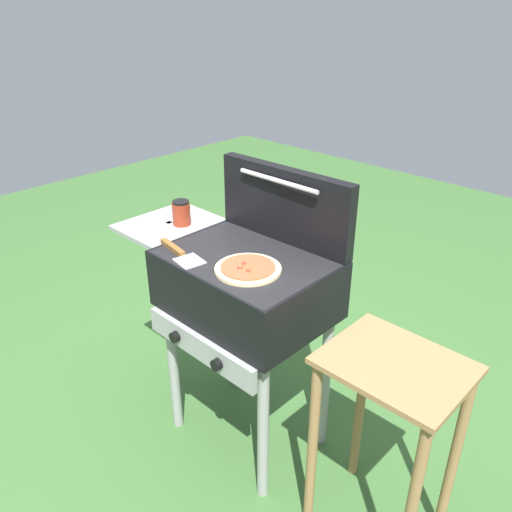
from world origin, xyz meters
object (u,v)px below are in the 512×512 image
(grill, at_px, (244,288))
(sauce_jar, at_px, (181,213))
(prep_table, at_px, (388,415))
(spatula, at_px, (179,253))
(pizza_pepperoni, at_px, (248,269))

(grill, bearing_deg, sauce_jar, 175.60)
(prep_table, bearing_deg, grill, -179.63)
(sauce_jar, xyz_separation_m, spatula, (0.23, -0.19, -0.05))
(grill, xyz_separation_m, spatula, (-0.18, -0.16, 0.15))
(grill, height_order, prep_table, grill)
(prep_table, bearing_deg, pizza_pepperoni, -172.47)
(sauce_jar, height_order, spatula, sauce_jar)
(grill, distance_m, prep_table, 0.71)
(pizza_pepperoni, relative_size, prep_table, 0.32)
(grill, xyz_separation_m, sauce_jar, (-0.41, 0.03, 0.20))
(grill, bearing_deg, prep_table, 0.37)
(sauce_jar, bearing_deg, grill, -4.40)
(sauce_jar, bearing_deg, pizza_pepperoni, -11.55)
(spatula, bearing_deg, grill, 41.86)
(pizza_pepperoni, relative_size, spatula, 0.91)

